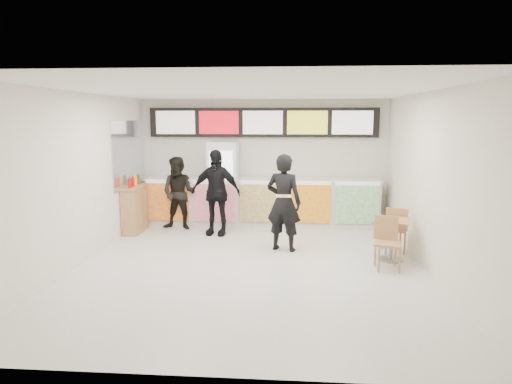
# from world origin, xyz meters

# --- Properties ---
(floor) EXTENTS (7.00, 7.00, 0.00)m
(floor) POSITION_xyz_m (0.00, 0.00, 0.00)
(floor) COLOR beige
(floor) RESTS_ON ground
(ceiling) EXTENTS (7.00, 7.00, 0.00)m
(ceiling) POSITION_xyz_m (0.00, 0.00, 3.00)
(ceiling) COLOR white
(ceiling) RESTS_ON wall_back
(wall_back) EXTENTS (6.00, 0.00, 6.00)m
(wall_back) POSITION_xyz_m (0.00, 3.50, 1.50)
(wall_back) COLOR silver
(wall_back) RESTS_ON floor
(wall_left) EXTENTS (0.00, 7.00, 7.00)m
(wall_left) POSITION_xyz_m (-3.00, 0.00, 1.50)
(wall_left) COLOR silver
(wall_left) RESTS_ON floor
(wall_right) EXTENTS (0.00, 7.00, 7.00)m
(wall_right) POSITION_xyz_m (3.00, 0.00, 1.50)
(wall_right) COLOR silver
(wall_right) RESTS_ON floor
(service_counter) EXTENTS (5.56, 0.77, 1.14)m
(service_counter) POSITION_xyz_m (0.00, 3.09, 0.57)
(service_counter) COLOR silver
(service_counter) RESTS_ON floor
(menu_board) EXTENTS (5.50, 0.14, 0.70)m
(menu_board) POSITION_xyz_m (0.00, 3.41, 2.45)
(menu_board) COLOR black
(menu_board) RESTS_ON wall_back
(drinks_fridge) EXTENTS (0.70, 0.67, 2.00)m
(drinks_fridge) POSITION_xyz_m (-0.93, 3.11, 1.00)
(drinks_fridge) COLOR white
(drinks_fridge) RESTS_ON floor
(mirror_panel) EXTENTS (0.01, 2.00, 1.50)m
(mirror_panel) POSITION_xyz_m (-2.99, 2.45, 1.75)
(mirror_panel) COLOR #B2B7BF
(mirror_panel) RESTS_ON wall_left
(customer_main) EXTENTS (0.80, 0.64, 1.89)m
(customer_main) POSITION_xyz_m (0.55, 1.01, 0.94)
(customer_main) COLOR black
(customer_main) RESTS_ON floor
(customer_left) EXTENTS (0.89, 0.73, 1.68)m
(customer_left) POSITION_xyz_m (-1.88, 2.55, 0.84)
(customer_left) COLOR black
(customer_left) RESTS_ON floor
(customer_mid) EXTENTS (1.16, 0.62, 1.89)m
(customer_mid) POSITION_xyz_m (-0.96, 2.13, 0.94)
(customer_mid) COLOR black
(customer_mid) RESTS_ON floor
(pizza_slice) EXTENTS (0.36, 0.36, 0.02)m
(pizza_slice) POSITION_xyz_m (0.55, 0.56, 1.16)
(pizza_slice) COLOR beige
(pizza_slice) RESTS_ON customer_main
(cafe_table) EXTENTS (0.86, 1.59, 0.90)m
(cafe_table) POSITION_xyz_m (2.50, 0.50, 0.53)
(cafe_table) COLOR #B17A51
(cafe_table) RESTS_ON floor
(condiment_ledge) EXTENTS (0.38, 0.94, 1.25)m
(condiment_ledge) POSITION_xyz_m (-2.82, 2.20, 0.54)
(condiment_ledge) COLOR #B17A51
(condiment_ledge) RESTS_ON floor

